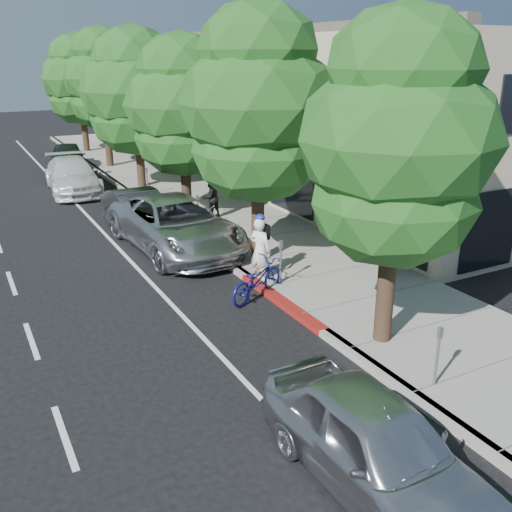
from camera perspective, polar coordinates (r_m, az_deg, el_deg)
ground at (r=14.54m, az=4.58°, el=-6.27°), size 120.00×120.00×0.00m
sidewalk at (r=22.09m, az=-1.56°, el=3.20°), size 4.60×56.00×0.15m
curb at (r=21.20m, az=-7.12°, el=2.34°), size 0.30×56.00×0.15m
curb_red_segment at (r=15.28m, az=2.56°, el=-4.57°), size 0.32×4.00×0.15m
storefront_building at (r=33.57m, az=1.96°, el=14.85°), size 10.00×36.00×7.00m
street_tree_0 at (r=12.17m, az=13.99°, el=10.77°), size 4.20×4.20×7.32m
street_tree_1 at (r=17.04m, az=0.20°, el=14.67°), size 4.68×4.68×7.83m
street_tree_2 at (r=22.53m, az=-7.32°, el=14.54°), size 4.50×4.50×7.14m
street_tree_3 at (r=28.18m, az=-11.94°, el=15.69°), size 5.19×5.19×7.59m
street_tree_4 at (r=33.94m, az=-15.06°, el=16.62°), size 4.32×4.32×7.76m
street_tree_5 at (r=39.80m, az=-17.19°, el=16.44°), size 4.87×4.87×7.59m
cyclist at (r=16.40m, az=0.42°, el=0.55°), size 0.71×0.84×1.94m
bicycle at (r=15.42m, az=0.10°, el=-2.41°), size 2.20×1.52×1.09m
silver_suv at (r=19.36m, az=-7.97°, el=3.12°), size 3.26×6.50×1.77m
dark_sedan at (r=21.50m, az=-11.60°, el=4.26°), size 1.78×4.72×1.54m
white_pickup at (r=28.83m, az=-17.89°, el=7.66°), size 2.59×5.59×1.58m
dark_suv_far at (r=34.22m, az=-18.26°, el=9.36°), size 2.41×4.70×1.53m
near_car_a at (r=9.25m, az=11.89°, el=-17.99°), size 1.90×4.52×1.53m
pedestrian at (r=22.57m, az=-4.56°, el=5.85°), size 0.93×0.82×1.63m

